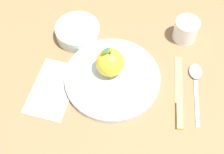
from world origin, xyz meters
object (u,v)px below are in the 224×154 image
(side_bowl, at_px, (78,31))
(knife, at_px, (179,97))
(apple, at_px, (110,63))
(spoon, at_px, (196,78))
(cup, at_px, (186,29))
(linen_napkin, at_px, (53,89))
(dinner_plate, at_px, (112,79))

(side_bowl, distance_m, knife, 0.33)
(apple, bearing_deg, spoon, -166.61)
(knife, bearing_deg, cup, -82.81)
(side_bowl, height_order, linen_napkin, side_bowl)
(side_bowl, bearing_deg, dinner_plate, 140.35)
(cup, xyz_separation_m, knife, (-0.02, 0.20, -0.03))
(cup, relative_size, knife, 0.31)
(dinner_plate, height_order, cup, cup)
(apple, height_order, spoon, apple)
(apple, bearing_deg, cup, -131.95)
(side_bowl, bearing_deg, knife, 160.61)
(dinner_plate, xyz_separation_m, knife, (-0.18, -0.00, -0.01))
(dinner_plate, distance_m, side_bowl, 0.18)
(linen_napkin, bearing_deg, side_bowl, -90.22)
(dinner_plate, distance_m, knife, 0.18)
(apple, bearing_deg, knife, 175.22)
(apple, relative_size, side_bowl, 0.70)
(side_bowl, xyz_separation_m, spoon, (-0.35, 0.04, -0.02))
(dinner_plate, xyz_separation_m, linen_napkin, (0.14, 0.07, -0.01))
(dinner_plate, distance_m, apple, 0.05)
(apple, relative_size, spoon, 0.48)
(side_bowl, xyz_separation_m, knife, (-0.31, 0.11, -0.02))
(side_bowl, bearing_deg, apple, 143.09)
(side_bowl, height_order, knife, side_bowl)
(dinner_plate, bearing_deg, spoon, -161.07)
(apple, xyz_separation_m, cup, (-0.16, -0.18, -0.02))
(knife, bearing_deg, linen_napkin, 12.92)
(spoon, distance_m, linen_napkin, 0.37)
(apple, xyz_separation_m, knife, (-0.19, 0.02, -0.05))
(cup, bearing_deg, linen_napkin, 42.88)
(apple, xyz_separation_m, spoon, (-0.22, -0.05, -0.05))
(side_bowl, bearing_deg, cup, -163.36)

